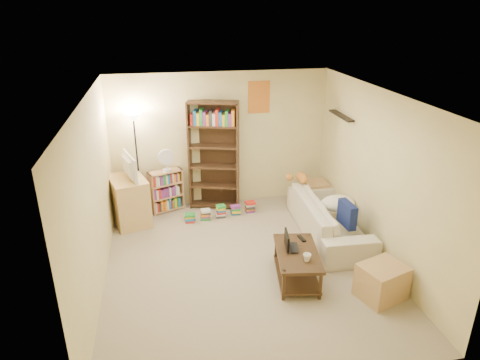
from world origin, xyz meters
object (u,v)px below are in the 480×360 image
object	(u,v)px
tabby_cat	(300,177)
mug	(307,257)
coffee_table	(297,261)
laptop	(297,248)
tall_bookshelf	(214,153)
end_cabinet	(382,282)
short_bookshelf	(166,191)
desk_fan	(166,159)
tv_stand	(129,201)
side_table	(315,194)
television	(126,167)
floor_lamp	(135,135)
sofa	(329,218)

from	to	relation	value
tabby_cat	mug	bearing A→B (deg)	-105.64
coffee_table	laptop	size ratio (longest dim) A/B	3.44
laptop	tall_bookshelf	world-z (taller)	tall_bookshelf
end_cabinet	mug	bearing A→B (deg)	159.45
tabby_cat	tall_bookshelf	size ratio (longest dim) A/B	0.25
laptop	tabby_cat	bearing A→B (deg)	-6.99
coffee_table	tall_bookshelf	distance (m)	2.79
short_bookshelf	desk_fan	xyz separation A→B (m)	(0.04, -0.04, 0.63)
desk_fan	end_cabinet	distance (m)	4.14
tv_stand	side_table	size ratio (longest dim) A/B	1.70
coffee_table	tv_stand	bearing A→B (deg)	145.94
short_bookshelf	desk_fan	distance (m)	0.63
end_cabinet	television	bearing A→B (deg)	140.05
tv_stand	short_bookshelf	world-z (taller)	tv_stand
short_bookshelf	floor_lamp	size ratio (longest dim) A/B	0.42
mug	side_table	world-z (taller)	mug
tv_stand	end_cabinet	size ratio (longest dim) A/B	1.48
tabby_cat	short_bookshelf	xyz separation A→B (m)	(-2.36, 0.60, -0.32)
short_bookshelf	tv_stand	bearing A→B (deg)	-171.95
tabby_cat	end_cabinet	xyz separation A→B (m)	(0.30, -2.54, -0.48)
laptop	sofa	bearing A→B (deg)	-28.79
desk_fan	short_bookshelf	bearing A→B (deg)	136.23
sofa	end_cabinet	world-z (taller)	sofa
sofa	mug	world-z (taller)	sofa
coffee_table	floor_lamp	size ratio (longest dim) A/B	0.58
floor_lamp	laptop	bearing A→B (deg)	-48.47
sofa	tv_stand	distance (m)	3.42
sofa	desk_fan	xyz separation A→B (m)	(-2.57, 1.40, 0.70)
laptop	tv_stand	world-z (taller)	tv_stand
tall_bookshelf	end_cabinet	xyz separation A→B (m)	(1.76, -3.14, -0.83)
laptop	short_bookshelf	xyz separation A→B (m)	(-1.72, 2.47, -0.07)
side_table	end_cabinet	world-z (taller)	side_table
tabby_cat	side_table	bearing A→B (deg)	31.47
floor_lamp	side_table	size ratio (longest dim) A/B	3.83
tabby_cat	side_table	distance (m)	0.68
tall_bookshelf	sofa	bearing A→B (deg)	-24.59
mug	tall_bookshelf	bearing A→B (deg)	106.81
mug	desk_fan	bearing A→B (deg)	121.77
coffee_table	laptop	distance (m)	0.19
tall_bookshelf	television	bearing A→B (deg)	-150.90
desk_fan	floor_lamp	world-z (taller)	floor_lamp
coffee_table	mug	xyz separation A→B (m)	(0.05, -0.24, 0.20)
tv_stand	desk_fan	distance (m)	0.97
sofa	tall_bookshelf	bearing A→B (deg)	52.10
television	side_table	xyz separation A→B (m)	(3.42, 0.02, -0.80)
tall_bookshelf	tabby_cat	bearing A→B (deg)	-6.75
tv_stand	short_bookshelf	xyz separation A→B (m)	(0.64, 0.37, -0.02)
short_bookshelf	side_table	distance (m)	2.81
side_table	laptop	bearing A→B (deg)	-116.52
floor_lamp	sofa	bearing A→B (deg)	-24.94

